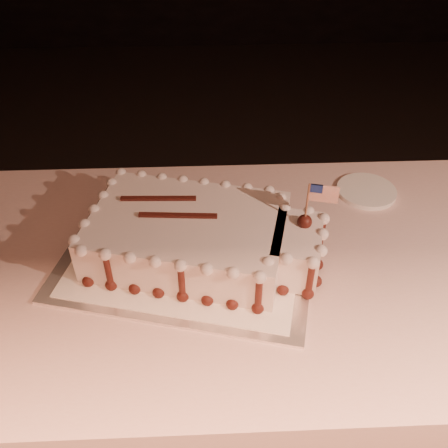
{
  "coord_description": "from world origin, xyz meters",
  "views": [
    {
      "loc": [
        -0.23,
        -0.21,
        1.54
      ],
      "look_at": [
        -0.19,
        0.63,
        0.84
      ],
      "focal_mm": 40.0,
      "sensor_mm": 36.0,
      "label": 1
    }
  ],
  "objects_px": {
    "side_plate": "(366,191)",
    "cake_board": "(189,254)",
    "banquet_table": "(293,359)",
    "sheet_cake": "(201,237)"
  },
  "relations": [
    {
      "from": "sheet_cake",
      "to": "side_plate",
      "type": "distance_m",
      "value": 0.5
    },
    {
      "from": "cake_board",
      "to": "banquet_table",
      "type": "bearing_deg",
      "value": 7.97
    },
    {
      "from": "banquet_table",
      "to": "side_plate",
      "type": "xyz_separation_m",
      "value": [
        0.2,
        0.25,
        0.38
      ]
    },
    {
      "from": "banquet_table",
      "to": "sheet_cake",
      "type": "xyz_separation_m",
      "value": [
        -0.24,
        0.02,
        0.44
      ]
    },
    {
      "from": "banquet_table",
      "to": "sheet_cake",
      "type": "height_order",
      "value": "sheet_cake"
    },
    {
      "from": "cake_board",
      "to": "side_plate",
      "type": "relative_size",
      "value": 3.58
    },
    {
      "from": "banquet_table",
      "to": "cake_board",
      "type": "bearing_deg",
      "value": 173.76
    },
    {
      "from": "side_plate",
      "to": "cake_board",
      "type": "bearing_deg",
      "value": -154.77
    },
    {
      "from": "banquet_table",
      "to": "cake_board",
      "type": "distance_m",
      "value": 0.47
    },
    {
      "from": "sheet_cake",
      "to": "cake_board",
      "type": "bearing_deg",
      "value": 166.01
    }
  ]
}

